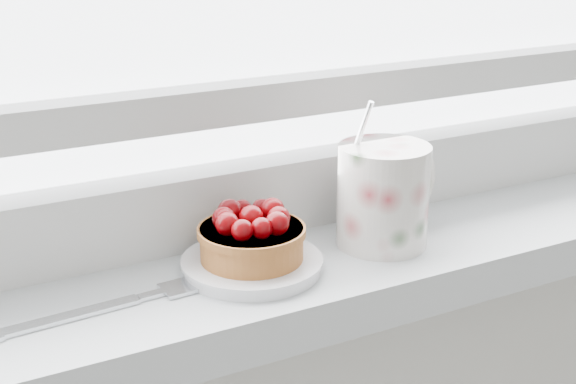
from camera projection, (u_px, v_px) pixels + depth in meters
saucer at (252, 264)px, 0.70m from camera, size 0.12×0.12×0.01m
raspberry_tart at (252, 235)px, 0.69m from camera, size 0.09×0.09×0.05m
floral_mug at (385, 193)px, 0.74m from camera, size 0.13×0.11×0.14m
fork at (115, 305)px, 0.64m from camera, size 0.22×0.04×0.00m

